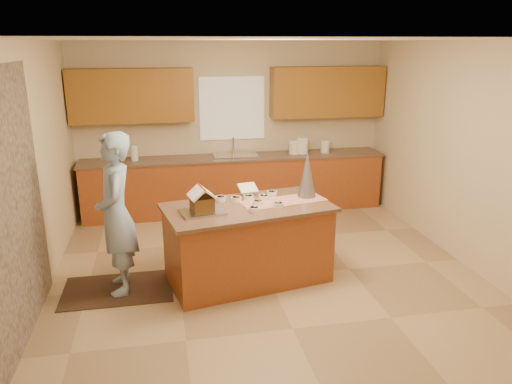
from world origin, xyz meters
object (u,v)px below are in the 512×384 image
Objects in this scene: gingerbread_house at (202,202)px; island_base at (248,245)px; tinsel_tree at (307,175)px; boy at (116,214)px.

island_base is at bearing 16.31° from gingerbread_house.
island_base is 1.07m from tinsel_tree.
tinsel_tree reaches higher than gingerbread_house.
gingerbread_house is (0.91, -0.17, 0.14)m from boy.
gingerbread_house is at bearing 74.02° from boy.
boy reaches higher than tinsel_tree.
tinsel_tree is at bearing 89.34° from boy.
island_base is 3.27× the size of tinsel_tree.
boy reaches higher than gingerbread_house.
island_base is at bearing 83.93° from boy.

